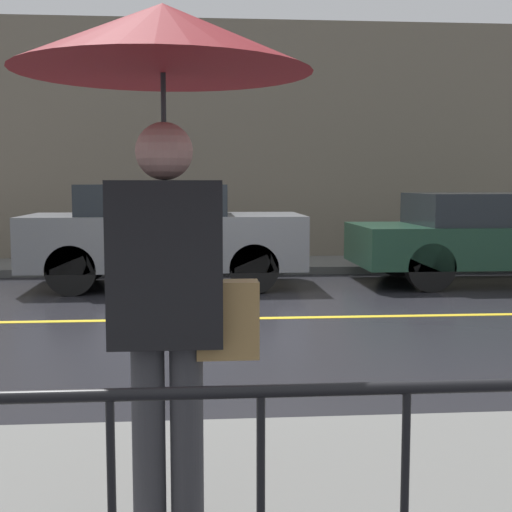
# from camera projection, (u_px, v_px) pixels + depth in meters

# --- Properties ---
(ground_plane) EXTENTS (80.00, 80.00, 0.00)m
(ground_plane) POSITION_uv_depth(u_px,v_px,m) (230.00, 319.00, 8.05)
(ground_plane) COLOR black
(sidewalk_far) EXTENTS (28.00, 1.83, 0.13)m
(sidewalk_far) POSITION_uv_depth(u_px,v_px,m) (218.00, 265.00, 12.72)
(sidewalk_far) COLOR #60605E
(sidewalk_far) RESTS_ON ground_plane
(lane_marking) EXTENTS (25.20, 0.12, 0.01)m
(lane_marking) POSITION_uv_depth(u_px,v_px,m) (230.00, 319.00, 8.05)
(lane_marking) COLOR gold
(lane_marking) RESTS_ON ground_plane
(building_storefront) EXTENTS (28.00, 0.30, 4.57)m
(building_storefront) POSITION_uv_depth(u_px,v_px,m) (215.00, 143.00, 13.54)
(building_storefront) COLOR #706656
(building_storefront) RESTS_ON ground_plane
(railing_foreground) EXTENTS (12.00, 0.04, 0.87)m
(railing_foreground) POSITION_uv_depth(u_px,v_px,m) (333.00, 495.00, 1.95)
(railing_foreground) COLOR black
(railing_foreground) RESTS_ON sidewalk_near
(pedestrian) EXTENTS (1.12, 1.12, 2.07)m
(pedestrian) POSITION_uv_depth(u_px,v_px,m) (165.00, 110.00, 2.66)
(pedestrian) COLOR #333338
(pedestrian) RESTS_ON sidewalk_near
(car_grey) EXTENTS (4.03, 1.71, 1.51)m
(car_grey) POSITION_uv_depth(u_px,v_px,m) (163.00, 234.00, 10.50)
(car_grey) COLOR slate
(car_grey) RESTS_ON ground_plane
(car_dark_green) EXTENTS (4.56, 1.87, 1.38)m
(car_dark_green) POSITION_uv_depth(u_px,v_px,m) (500.00, 236.00, 10.93)
(car_dark_green) COLOR #193828
(car_dark_green) RESTS_ON ground_plane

